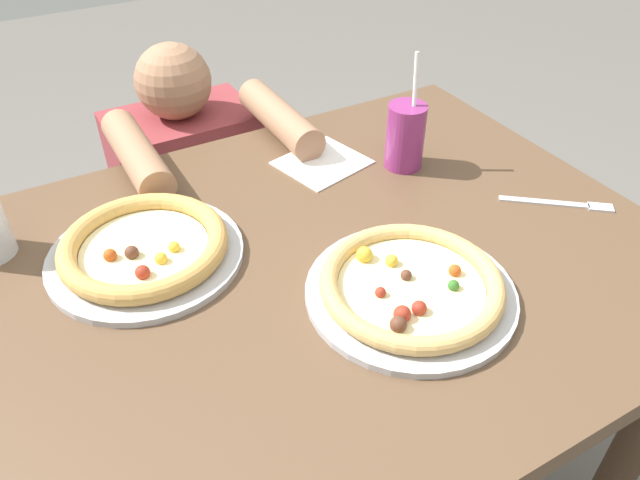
{
  "coord_description": "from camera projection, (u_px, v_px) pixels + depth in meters",
  "views": [
    {
      "loc": [
        -0.34,
        -0.66,
        1.39
      ],
      "look_at": [
        0.04,
        0.01,
        0.78
      ],
      "focal_mm": 33.86,
      "sensor_mm": 36.0,
      "label": 1
    }
  ],
  "objects": [
    {
      "name": "pizza_far",
      "position": [
        145.0,
        248.0,
        0.97
      ],
      "size": [
        0.32,
        0.32,
        0.04
      ],
      "color": "#B7B7BC",
      "rests_on": "dining_table"
    },
    {
      "name": "pizza_near",
      "position": [
        411.0,
        287.0,
        0.9
      ],
      "size": [
        0.32,
        0.32,
        0.04
      ],
      "color": "#B7B7BC",
      "rests_on": "dining_table"
    },
    {
      "name": "dining_table",
      "position": [
        304.0,
        313.0,
        1.04
      ],
      "size": [
        1.23,
        0.9,
        0.75
      ],
      "color": "brown",
      "rests_on": "ground"
    },
    {
      "name": "drink_cup_colored",
      "position": [
        405.0,
        136.0,
        1.17
      ],
      "size": [
        0.08,
        0.08,
        0.23
      ],
      "color": "#8C2D72",
      "rests_on": "dining_table"
    },
    {
      "name": "diner_seated",
      "position": [
        197.0,
        222.0,
        1.61
      ],
      "size": [
        0.38,
        0.51,
        0.9
      ],
      "color": "#333847",
      "rests_on": "ground"
    },
    {
      "name": "fork",
      "position": [
        562.0,
        204.0,
        1.1
      ],
      "size": [
        0.17,
        0.14,
        0.0
      ],
      "color": "silver",
      "rests_on": "dining_table"
    },
    {
      "name": "paper_napkin",
      "position": [
        322.0,
        163.0,
        1.21
      ],
      "size": [
        0.19,
        0.18,
        0.0
      ],
      "primitive_type": "cube",
      "rotation": [
        0.0,
        0.0,
        0.24
      ],
      "color": "white",
      "rests_on": "dining_table"
    }
  ]
}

